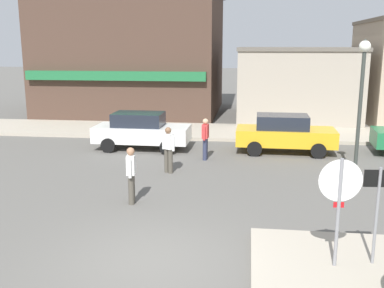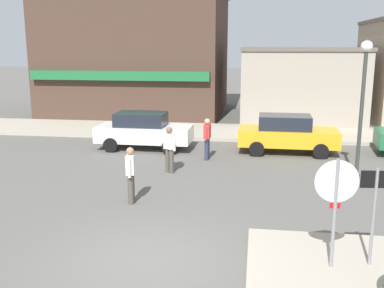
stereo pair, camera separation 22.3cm
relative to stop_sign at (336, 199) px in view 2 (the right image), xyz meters
name	(u,v)px [view 2 (the right image)]	position (x,y,z in m)	size (l,w,h in m)	color
ground_plane	(147,262)	(-3.64, -0.04, -1.52)	(160.00, 160.00, 0.00)	#5B5954
kerb_far	(213,132)	(-3.64, 13.90, -1.44)	(80.00, 4.00, 0.15)	#A89E8C
stop_sign	(336,199)	(0.00, 0.00, 0.00)	(0.82, 0.09, 2.30)	gray
one_way_sign	(374,207)	(0.76, 0.20, -0.19)	(0.60, 0.07, 2.10)	gray
lamp_post	(363,91)	(1.75, 6.34, 1.44)	(0.36, 0.36, 4.54)	#333833
parked_car_nearest	(144,130)	(-6.24, 9.98, -0.71)	(4.02, 1.93, 1.56)	white
parked_car_second	(287,133)	(-0.25, 10.11, -0.71)	(4.03, 1.94, 1.56)	gold
pedestrian_crossing_near	(131,173)	(-4.92, 3.32, -0.65)	(0.26, 0.56, 1.61)	#4C473D
pedestrian_crossing_far	(207,138)	(-3.36, 8.49, -0.65)	(0.26, 0.56, 1.61)	#2D334C
pedestrian_kerb_side	(169,148)	(-4.45, 6.50, -0.65)	(0.51, 0.38, 1.61)	#4C473D
building_corner_shop	(141,52)	(-9.11, 20.70, 2.36)	(10.98, 10.12, 7.75)	#473328
building_storefront_left_near	(299,83)	(0.94, 19.17, 0.60)	(6.76, 7.61, 4.23)	#9E9384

